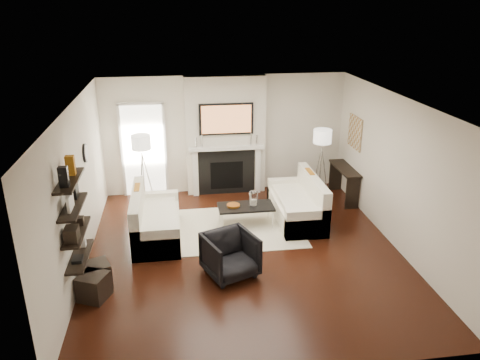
{
  "coord_description": "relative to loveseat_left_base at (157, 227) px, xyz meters",
  "views": [
    {
      "loc": [
        -1.14,
        -7.3,
        4.24
      ],
      "look_at": [
        0.0,
        0.6,
        1.15
      ],
      "focal_mm": 35.0,
      "sensor_mm": 36.0,
      "label": 1
    }
  ],
  "objects": [
    {
      "name": "loveseat_right_back",
      "position": [
        3.14,
        0.37,
        0.32
      ],
      "size": [
        0.18,
        1.8,
        0.8
      ],
      "primitive_type": "cube",
      "color": "white",
      "rests_on": "floor"
    },
    {
      "name": "shelf_lower",
      "position": [
        -1.06,
        -1.77,
        0.89
      ],
      "size": [
        0.25,
        1.0,
        0.04
      ],
      "primitive_type": "cube",
      "color": "black",
      "rests_on": "wall_left"
    },
    {
      "name": "mantel_pilaster_l",
      "position": [
        0.84,
        1.94,
        0.34
      ],
      "size": [
        0.12,
        0.08,
        1.1
      ],
      "primitive_type": "cube",
      "color": "white",
      "rests_on": "floor"
    },
    {
      "name": "loveseat_right_base",
      "position": [
        2.8,
        0.37,
        0.0
      ],
      "size": [
        0.85,
        1.8,
        0.42
      ],
      "primitive_type": "cube",
      "color": "white",
      "rests_on": "floor"
    },
    {
      "name": "shelf_bottom",
      "position": [
        -1.06,
        -1.77,
        0.49
      ],
      "size": [
        0.25,
        1.0,
        0.03
      ],
      "primitive_type": "cube",
      "color": "black",
      "rests_on": "wall_left"
    },
    {
      "name": "decor_books",
      "position": [
        -1.06,
        -1.93,
        0.53
      ],
      "size": [
        0.14,
        0.2,
        0.05
      ],
      "primitive_type": "cube",
      "color": "black",
      "rests_on": "shelf_bottom"
    },
    {
      "name": "fireplace_surround",
      "position": [
        1.56,
        1.97,
        0.31
      ],
      "size": [
        1.3,
        0.02,
        1.04
      ],
      "primitive_type": "cube",
      "color": "black",
      "rests_on": "floor"
    },
    {
      "name": "decor_frame_a",
      "position": [
        -1.06,
        -1.88,
        1.42
      ],
      "size": [
        0.04,
        0.3,
        0.22
      ],
      "primitive_type": "cube",
      "color": "white",
      "rests_on": "shelf_upper"
    },
    {
      "name": "console_top",
      "position": [
        4.13,
        1.28,
        0.52
      ],
      "size": [
        0.35,
        1.2,
        0.04
      ],
      "primitive_type": "cube",
      "color": "black",
      "rests_on": "floor"
    },
    {
      "name": "lamp_right_shade",
      "position": [
        3.61,
        1.42,
        1.24
      ],
      "size": [
        0.4,
        0.4,
        0.3
      ],
      "primitive_type": "cylinder",
      "color": "white",
      "rests_on": "lamp_right_post"
    },
    {
      "name": "coffee_leg_nw",
      "position": [
        1.24,
        0.06,
        -0.02
      ],
      "size": [
        0.02,
        0.02,
        0.38
      ],
      "primitive_type": "cylinder",
      "color": "silver",
      "rests_on": "floor"
    },
    {
      "name": "lamp_left_leg_c",
      "position": [
        -0.34,
        1.44,
        0.39
      ],
      "size": [
        0.14,
        0.22,
        1.23
      ],
      "primitive_type": "cylinder",
      "rotation": [
        0.18,
        0.0,
        2.62
      ],
      "color": "silver",
      "rests_on": "floor"
    },
    {
      "name": "mantel_shelf",
      "position": [
        1.56,
        1.92,
        0.91
      ],
      "size": [
        1.7,
        0.18,
        0.07
      ],
      "primitive_type": "cube",
      "color": "white",
      "rests_on": "chimney_breast"
    },
    {
      "name": "loveseat_right_arm_n",
      "position": [
        2.8,
        -0.44,
        0.09
      ],
      "size": [
        0.85,
        0.18,
        0.6
      ],
      "primitive_type": "cube",
      "color": "white",
      "rests_on": "floor"
    },
    {
      "name": "chimney_breast",
      "position": [
        1.56,
        2.11,
        1.14
      ],
      "size": [
        1.8,
        0.25,
        2.7
      ],
      "primitive_type": "cube",
      "color": "silver",
      "rests_on": "floor"
    },
    {
      "name": "tv_body",
      "position": [
        1.56,
        1.95,
        1.57
      ],
      "size": [
        1.2,
        0.06,
        0.7
      ],
      "primitive_type": "cube",
      "color": "black",
      "rests_on": "chimney_breast"
    },
    {
      "name": "door_trim_r",
      "position": [
        0.19,
        2.19,
        0.84
      ],
      "size": [
        0.06,
        0.06,
        2.16
      ],
      "primitive_type": "cube",
      "color": "white",
      "rests_on": "floor"
    },
    {
      "name": "ottoman_near",
      "position": [
        -0.91,
        -1.51,
        -0.01
      ],
      "size": [
        0.52,
        0.52,
        0.4
      ],
      "primitive_type": "cube",
      "rotation": [
        0.0,
        0.0,
        0.36
      ],
      "color": "black",
      "rests_on": "floor"
    },
    {
      "name": "firebox",
      "position": [
        1.56,
        1.97,
        0.24
      ],
      "size": [
        0.75,
        0.02,
        0.65
      ],
      "primitive_type": "cube",
      "color": "black",
      "rests_on": "floor"
    },
    {
      "name": "console_leg_n",
      "position": [
        4.13,
        0.73,
        0.14
      ],
      "size": [
        0.3,
        0.04,
        0.71
      ],
      "primitive_type": "cube",
      "color": "black",
      "rests_on": "floor"
    },
    {
      "name": "door_trim_top",
      "position": [
        -0.29,
        2.19,
        1.92
      ],
      "size": [
        1.02,
        0.06,
        0.06
      ],
      "primitive_type": "cube",
      "color": "white",
      "rests_on": "wall_back"
    },
    {
      "name": "coffee_table",
      "position": [
        1.74,
        0.28,
        0.19
      ],
      "size": [
        1.1,
        0.55,
        0.04
      ],
      "primitive_type": "cube",
      "color": "black",
      "rests_on": "floor"
    },
    {
      "name": "shelf_upper",
      "position": [
        -1.06,
        -1.77,
        1.29
      ],
      "size": [
        0.25,
        1.0,
        0.04
      ],
      "primitive_type": "cube",
      "color": "black",
      "rests_on": "wall_left"
    },
    {
      "name": "decor_wine_rack",
      "position": [
        -1.06,
        -2.06,
        1.01
      ],
      "size": [
        0.18,
        0.25,
        0.2
      ],
      "primitive_type": "cube",
      "color": "black",
      "rests_on": "shelf_lower"
    },
    {
      "name": "decor_box_small",
      "position": [
        -1.06,
        -1.55,
        0.97
      ],
      "size": [
        0.15,
        0.12,
        0.12
      ],
      "primitive_type": "cube",
      "color": "black",
      "rests_on": "shelf_lower"
    },
    {
      "name": "candlestick_r_tall",
      "position": [
        2.11,
        1.93,
        1.09
      ],
      "size": [
        0.04,
        0.04,
        0.3
      ],
      "primitive_type": "cylinder",
      "color": "silver",
      "rests_on": "mantel_shelf"
    },
    {
      "name": "lamp_right_leg_b",
      "position": [
        3.56,
        1.52,
        0.39
      ],
      "size": [
        0.14,
        0.22,
        1.23
      ],
      "primitive_type": "cylinder",
      "rotation": [
        0.18,
        0.0,
        0.52
      ],
      "color": "silver",
      "rests_on": "floor"
    },
    {
      "name": "coffee_leg_ne",
      "position": [
        2.24,
        0.06,
        -0.02
      ],
      "size": [
        0.02,
        0.02,
        0.38
      ],
      "primitive_type": "cylinder",
      "color": "silver",
      "rests_on": "floor"
    },
    {
      "name": "shelf_top",
      "position": [
        -1.06,
        -1.77,
        1.69
      ],
      "size": [
        0.25,
        1.0,
        0.04
      ],
      "primitive_type": "cube",
      "color": "black",
      "rests_on": "wall_left"
    },
    {
      "name": "loveseat_left_cushion",
      "position": [
        0.05,
        0.0,
        0.26
      ],
      "size": [
        0.63,
        1.44,
        0.1
      ],
      "primitive_type": "cube",
      "color": "white",
      "rests_on": "loveseat_left_base"
    },
    {
      "name": "decor_magfile_a",
      "position": [
        -1.06,
        -2.04,
        1.85
      ],
      "size": [
        0.12,
        0.1,
        0.28
      ],
      "primitive_type": "cube",
      "color": "black",
      "rests_on": "shelf_top"
    },
    {
      "name": "door_trim_l",
      "position": [
        -0.77,
        2.19,
        0.84
      ],
      "size": [
        0.06,
        0.06,
        2.16
      ],
      "primitive_type": "cube",
      "color": "white",
      "rests_on": "floor"
    },
    {
      "name": "loveseat_right_arm_s",
      "position": [
        2.8,
        1.18,
        0.09
      ],
      "size": [
        0.85,
        0.18,
        0.6
      ],
      "primitive_type": "cube",
      "color": "white",
      "rests_on": "floor"
    },
    {
      "name": "decor_magfile_b",
      "position": [
        -1.06,
        -1.58,
        1.85
      ],
      "size": [
        0.12,
        0.1,
        0.28
      ],
      "primitive_type": "cube",
      "color": "#AA6714",
      "rests_on": "shelf_top"
    },
    {
      "name": "rug",
      "position": [
        1.5,
        0.17,
        -0.2
      ],
      "size": [
        2.6,
        2.0,
        0.01
      ],
      "primitive_type": "cube",
      "color": "beige",
      "rests_on": "floor"
    },
    {
      "name": "pillow_left_charcoal",
      "position": [
        -0.33,
        -0.3,
        0.51
      ],
      "size": [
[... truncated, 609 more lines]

